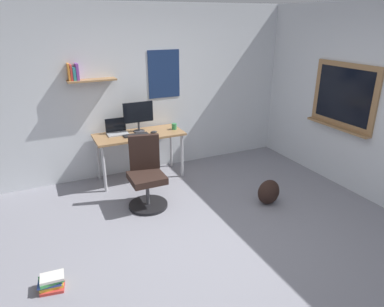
{
  "coord_description": "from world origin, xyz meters",
  "views": [
    {
      "loc": [
        -1.65,
        -2.78,
        2.37
      ],
      "look_at": [
        -0.01,
        0.73,
        0.85
      ],
      "focal_mm": 32.35,
      "sensor_mm": 36.0,
      "label": 1
    }
  ],
  "objects_px": {
    "computer_mouse": "(154,132)",
    "desk": "(139,139)",
    "book_stack_on_floor": "(51,282)",
    "monitor_primary": "(138,115)",
    "backpack": "(269,192)",
    "laptop": "(117,130)",
    "keyboard": "(136,135)",
    "coffee_mug": "(174,126)",
    "office_chair": "(146,177)"
  },
  "relations": [
    {
      "from": "desk",
      "to": "book_stack_on_floor",
      "type": "distance_m",
      "value": 2.55
    },
    {
      "from": "desk",
      "to": "monitor_primary",
      "type": "relative_size",
      "value": 2.88
    },
    {
      "from": "computer_mouse",
      "to": "backpack",
      "type": "distance_m",
      "value": 1.92
    },
    {
      "from": "keyboard",
      "to": "computer_mouse",
      "type": "xyz_separation_m",
      "value": [
        0.28,
        0.0,
        0.01
      ]
    },
    {
      "from": "laptop",
      "to": "monitor_primary",
      "type": "bearing_deg",
      "value": -8.2
    },
    {
      "from": "laptop",
      "to": "backpack",
      "type": "distance_m",
      "value": 2.41
    },
    {
      "from": "computer_mouse",
      "to": "book_stack_on_floor",
      "type": "xyz_separation_m",
      "value": [
        -1.7,
        -1.92,
        -0.68
      ]
    },
    {
      "from": "desk",
      "to": "backpack",
      "type": "distance_m",
      "value": 2.08
    },
    {
      "from": "keyboard",
      "to": "backpack",
      "type": "height_order",
      "value": "keyboard"
    },
    {
      "from": "computer_mouse",
      "to": "book_stack_on_floor",
      "type": "distance_m",
      "value": 2.65
    },
    {
      "from": "backpack",
      "to": "book_stack_on_floor",
      "type": "distance_m",
      "value": 2.85
    },
    {
      "from": "monitor_primary",
      "to": "laptop",
      "type": "bearing_deg",
      "value": 171.8
    },
    {
      "from": "keyboard",
      "to": "coffee_mug",
      "type": "relative_size",
      "value": 4.02
    },
    {
      "from": "monitor_primary",
      "to": "backpack",
      "type": "height_order",
      "value": "monitor_primary"
    },
    {
      "from": "desk",
      "to": "office_chair",
      "type": "height_order",
      "value": "office_chair"
    },
    {
      "from": "laptop",
      "to": "keyboard",
      "type": "distance_m",
      "value": 0.32
    },
    {
      "from": "monitor_primary",
      "to": "computer_mouse",
      "type": "relative_size",
      "value": 4.46
    },
    {
      "from": "desk",
      "to": "book_stack_on_floor",
      "type": "relative_size",
      "value": 5.35
    },
    {
      "from": "laptop",
      "to": "backpack",
      "type": "xyz_separation_m",
      "value": [
        1.62,
        -1.67,
        -0.62
      ]
    },
    {
      "from": "laptop",
      "to": "coffee_mug",
      "type": "height_order",
      "value": "laptop"
    },
    {
      "from": "computer_mouse",
      "to": "monitor_primary",
      "type": "bearing_deg",
      "value": 137.43
    },
    {
      "from": "office_chair",
      "to": "backpack",
      "type": "distance_m",
      "value": 1.66
    },
    {
      "from": "backpack",
      "to": "office_chair",
      "type": "bearing_deg",
      "value": 155.59
    },
    {
      "from": "keyboard",
      "to": "coffee_mug",
      "type": "height_order",
      "value": "coffee_mug"
    },
    {
      "from": "monitor_primary",
      "to": "backpack",
      "type": "relative_size",
      "value": 1.33
    },
    {
      "from": "desk",
      "to": "monitor_primary",
      "type": "height_order",
      "value": "monitor_primary"
    },
    {
      "from": "backpack",
      "to": "coffee_mug",
      "type": "bearing_deg",
      "value": 116.56
    },
    {
      "from": "office_chair",
      "to": "laptop",
      "type": "bearing_deg",
      "value": 97.24
    },
    {
      "from": "keyboard",
      "to": "book_stack_on_floor",
      "type": "height_order",
      "value": "keyboard"
    },
    {
      "from": "book_stack_on_floor",
      "to": "computer_mouse",
      "type": "bearing_deg",
      "value": 48.37
    },
    {
      "from": "office_chair",
      "to": "desk",
      "type": "bearing_deg",
      "value": 78.34
    },
    {
      "from": "office_chair",
      "to": "book_stack_on_floor",
      "type": "relative_size",
      "value": 3.8
    },
    {
      "from": "office_chair",
      "to": "keyboard",
      "type": "distance_m",
      "value": 0.85
    },
    {
      "from": "monitor_primary",
      "to": "coffee_mug",
      "type": "bearing_deg",
      "value": -12.11
    },
    {
      "from": "keyboard",
      "to": "office_chair",
      "type": "bearing_deg",
      "value": -97.94
    },
    {
      "from": "laptop",
      "to": "backpack",
      "type": "bearing_deg",
      "value": -45.81
    },
    {
      "from": "monitor_primary",
      "to": "keyboard",
      "type": "relative_size",
      "value": 1.25
    },
    {
      "from": "office_chair",
      "to": "coffee_mug",
      "type": "bearing_deg",
      "value": 48.02
    },
    {
      "from": "office_chair",
      "to": "monitor_primary",
      "type": "bearing_deg",
      "value": 77.51
    },
    {
      "from": "desk",
      "to": "keyboard",
      "type": "relative_size",
      "value": 3.62
    },
    {
      "from": "computer_mouse",
      "to": "office_chair",
      "type": "bearing_deg",
      "value": -116.55
    },
    {
      "from": "desk",
      "to": "book_stack_on_floor",
      "type": "xyz_separation_m",
      "value": [
        -1.49,
        -1.99,
        -0.58
      ]
    },
    {
      "from": "monitor_primary",
      "to": "computer_mouse",
      "type": "distance_m",
      "value": 0.35
    },
    {
      "from": "computer_mouse",
      "to": "desk",
      "type": "bearing_deg",
      "value": 161.25
    },
    {
      "from": "office_chair",
      "to": "book_stack_on_floor",
      "type": "distance_m",
      "value": 1.77
    },
    {
      "from": "laptop",
      "to": "coffee_mug",
      "type": "relative_size",
      "value": 3.37
    },
    {
      "from": "computer_mouse",
      "to": "backpack",
      "type": "bearing_deg",
      "value": -52.71
    },
    {
      "from": "book_stack_on_floor",
      "to": "backpack",
      "type": "bearing_deg",
      "value": 9.25
    },
    {
      "from": "desk",
      "to": "book_stack_on_floor",
      "type": "bearing_deg",
      "value": -126.85
    },
    {
      "from": "monitor_primary",
      "to": "coffee_mug",
      "type": "distance_m",
      "value": 0.59
    }
  ]
}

